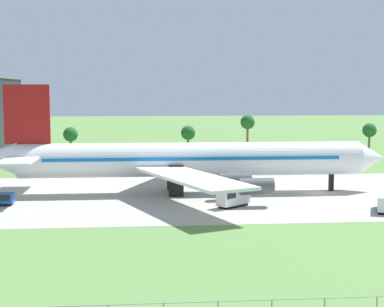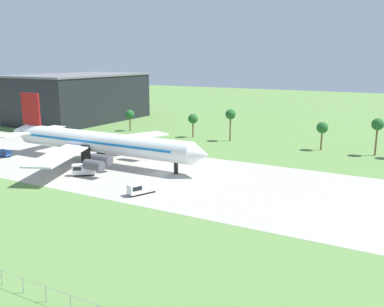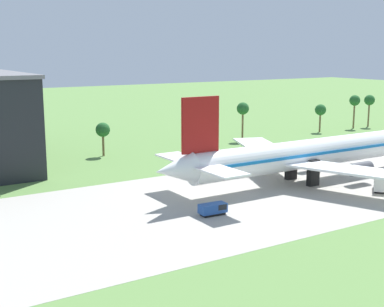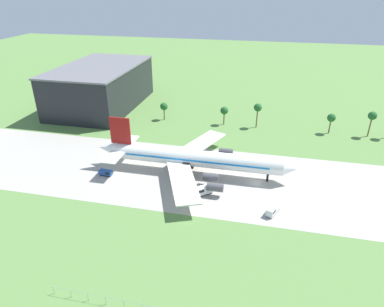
# 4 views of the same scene
# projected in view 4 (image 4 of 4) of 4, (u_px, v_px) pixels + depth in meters

# --- Properties ---
(ground_plane) EXTENTS (600.00, 600.00, 0.00)m
(ground_plane) POSITION_uv_depth(u_px,v_px,m) (257.00, 183.00, 113.56)
(ground_plane) COLOR #5B8442
(taxiway_strip) EXTENTS (320.00, 44.00, 0.02)m
(taxiway_strip) POSITION_uv_depth(u_px,v_px,m) (257.00, 183.00, 113.55)
(taxiway_strip) COLOR #A8A399
(taxiway_strip) RESTS_ON ground_plane
(jet_airliner) EXTENTS (69.55, 54.49, 18.35)m
(jet_airliner) POSITION_uv_depth(u_px,v_px,m) (193.00, 158.00, 117.24)
(jet_airliner) COLOR white
(jet_airliner) RESTS_ON ground_plane
(baggage_tug) EXTENTS (4.32, 6.77, 2.46)m
(baggage_tug) POSITION_uv_depth(u_px,v_px,m) (273.00, 209.00, 98.41)
(baggage_tug) COLOR black
(baggage_tug) RESTS_ON ground_plane
(fuel_truck) EXTENTS (5.58, 5.08, 2.91)m
(fuel_truck) POSITION_uv_depth(u_px,v_px,m) (204.00, 190.00, 106.91)
(fuel_truck) COLOR black
(fuel_truck) RESTS_ON ground_plane
(catering_van) EXTENTS (4.62, 2.25, 1.90)m
(catering_van) POSITION_uv_depth(u_px,v_px,m) (106.00, 173.00, 117.66)
(catering_van) COLOR black
(catering_van) RESTS_ON ground_plane
(terminal_building) EXTENTS (36.72, 61.20, 21.37)m
(terminal_building) POSITION_uv_depth(u_px,v_px,m) (101.00, 86.00, 178.53)
(terminal_building) COLOR black
(terminal_building) RESTS_ON ground_plane
(palm_tree_row) EXTENTS (102.35, 3.60, 11.27)m
(palm_tree_row) POSITION_uv_depth(u_px,v_px,m) (287.00, 113.00, 150.74)
(palm_tree_row) COLOR brown
(palm_tree_row) RESTS_ON ground_plane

